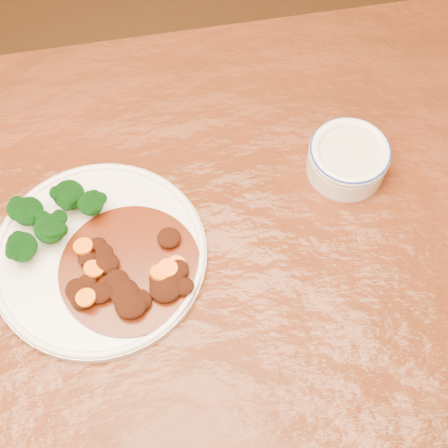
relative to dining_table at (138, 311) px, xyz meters
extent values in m
plane|color=#482C12|center=(0.00, 0.00, -0.67)|extent=(4.00, 4.00, 0.00)
cube|color=#55200F|center=(0.00, 0.00, 0.06)|extent=(1.53, 0.96, 0.04)
cylinder|color=#3A240E|center=(0.67, 0.42, -0.32)|extent=(0.06, 0.06, 0.71)
cylinder|color=silver|center=(-0.04, 0.05, 0.09)|extent=(0.29, 0.29, 0.01)
torus|color=silver|center=(-0.04, 0.05, 0.09)|extent=(0.29, 0.29, 0.01)
cylinder|color=#66924B|center=(-0.12, 0.11, 0.10)|extent=(0.01, 0.01, 0.02)
ellipsoid|color=black|center=(-0.12, 0.11, 0.12)|extent=(0.04, 0.04, 0.03)
cylinder|color=#66924B|center=(-0.13, 0.06, 0.10)|extent=(0.01, 0.01, 0.02)
ellipsoid|color=black|center=(-0.13, 0.06, 0.12)|extent=(0.04, 0.04, 0.03)
cylinder|color=#66924B|center=(-0.09, 0.08, 0.10)|extent=(0.01, 0.01, 0.02)
ellipsoid|color=black|center=(-0.09, 0.08, 0.12)|extent=(0.04, 0.04, 0.03)
cylinder|color=#66924B|center=(-0.04, 0.12, 0.10)|extent=(0.01, 0.01, 0.02)
ellipsoid|color=black|center=(-0.04, 0.12, 0.12)|extent=(0.03, 0.03, 0.03)
cylinder|color=#66924B|center=(-0.07, 0.13, 0.10)|extent=(0.01, 0.01, 0.02)
ellipsoid|color=black|center=(-0.07, 0.13, 0.12)|extent=(0.04, 0.04, 0.03)
cylinder|color=#4E1A08|center=(0.00, 0.02, 0.09)|extent=(0.19, 0.19, 0.00)
ellipsoid|color=black|center=(-0.03, 0.05, 0.11)|extent=(0.02, 0.02, 0.01)
ellipsoid|color=black|center=(0.04, 0.00, 0.11)|extent=(0.03, 0.03, 0.02)
ellipsoid|color=black|center=(-0.05, 0.00, 0.11)|extent=(0.02, 0.02, 0.01)
ellipsoid|color=black|center=(-0.04, -0.01, 0.11)|extent=(0.03, 0.03, 0.02)
ellipsoid|color=black|center=(0.06, 0.06, 0.11)|extent=(0.03, 0.03, 0.02)
ellipsoid|color=black|center=(-0.07, 0.00, 0.10)|extent=(0.03, 0.03, 0.01)
ellipsoid|color=black|center=(-0.06, -0.01, 0.10)|extent=(0.03, 0.03, 0.02)
ellipsoid|color=black|center=(0.05, -0.01, 0.11)|extent=(0.04, 0.04, 0.02)
ellipsoid|color=black|center=(0.00, -0.03, 0.11)|extent=(0.04, 0.04, 0.02)
ellipsoid|color=black|center=(0.05, -0.02, 0.10)|extent=(0.03, 0.03, 0.01)
ellipsoid|color=black|center=(-0.01, -0.01, 0.11)|extent=(0.04, 0.04, 0.02)
ellipsoid|color=black|center=(0.06, 0.00, 0.11)|extent=(0.03, 0.03, 0.01)
ellipsoid|color=black|center=(0.01, -0.03, 0.10)|extent=(0.03, 0.03, 0.02)
ellipsoid|color=black|center=(0.05, -0.02, 0.11)|extent=(0.03, 0.03, 0.02)
ellipsoid|color=black|center=(-0.05, 0.01, 0.11)|extent=(0.02, 0.02, 0.01)
ellipsoid|color=black|center=(0.07, -0.01, 0.10)|extent=(0.03, 0.03, 0.01)
ellipsoid|color=black|center=(-0.04, 0.06, 0.10)|extent=(0.02, 0.02, 0.01)
ellipsoid|color=black|center=(0.07, 0.01, 0.11)|extent=(0.03, 0.03, 0.01)
ellipsoid|color=black|center=(-0.03, 0.03, 0.11)|extent=(0.03, 0.03, 0.02)
ellipsoid|color=black|center=(-0.05, 0.04, 0.11)|extent=(0.02, 0.02, 0.01)
ellipsoid|color=black|center=(-0.01, 0.01, 0.11)|extent=(0.03, 0.03, 0.02)
cylinder|color=orange|center=(0.06, 0.02, 0.11)|extent=(0.03, 0.03, 0.01)
cylinder|color=orange|center=(-0.06, 0.06, 0.11)|extent=(0.03, 0.03, 0.01)
cylinder|color=orange|center=(-0.04, 0.02, 0.11)|extent=(0.03, 0.03, 0.02)
cylinder|color=orange|center=(0.05, 0.01, 0.11)|extent=(0.03, 0.03, 0.01)
cylinder|color=orange|center=(-0.05, -0.02, 0.11)|extent=(0.03, 0.03, 0.01)
cylinder|color=orange|center=(0.04, 0.01, 0.11)|extent=(0.04, 0.04, 0.01)
cylinder|color=silver|center=(0.33, 0.15, 0.10)|extent=(0.11, 0.11, 0.04)
cylinder|color=beige|center=(0.33, 0.15, 0.12)|extent=(0.09, 0.09, 0.01)
torus|color=silver|center=(0.33, 0.15, 0.12)|extent=(0.12, 0.12, 0.02)
torus|color=navy|center=(0.33, 0.15, 0.13)|extent=(0.11, 0.11, 0.01)
camera|label=1|loc=(0.08, -0.32, 0.85)|focal=50.00mm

